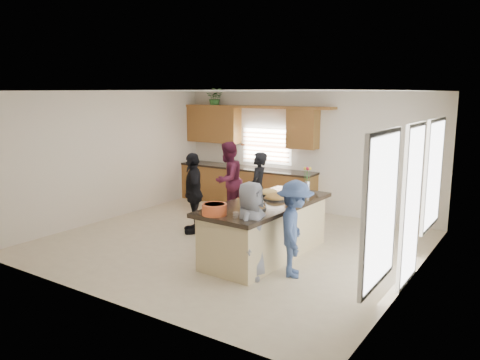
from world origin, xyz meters
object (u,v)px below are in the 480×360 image
Objects in this scene: woman_left_front at (193,193)px; woman_right_front at (251,230)px; woman_left_mid at (228,180)px; woman_right_back at (295,229)px; salad_bowl at (214,209)px; island at (266,230)px; woman_left_back at (258,190)px.

woman_right_front is (2.20, -1.34, -0.07)m from woman_left_front.
woman_right_front is at bearing 16.85° from woman_left_front.
woman_left_mid is 1.34m from woman_left_front.
woman_right_back reaches higher than woman_right_front.
woman_right_front reaches higher than salad_bowl.
woman_left_mid reaches higher than island.
woman_left_back reaches higher than woman_right_back.
woman_left_back is 2.74m from woman_right_back.
woman_right_front is at bearing 103.14° from woman_right_back.
salad_bowl is 1.25m from woman_right_back.
woman_left_mid is (-2.01, 1.74, 0.40)m from island.
woman_right_back reaches higher than island.
woman_right_front is at bearing -70.99° from island.
woman_left_back is (-1.06, 1.48, 0.33)m from island.
woman_left_front reaches higher than woman_left_back.
salad_bowl is (-0.23, -1.15, 0.59)m from island.
woman_left_front reaches higher than woman_right_back.
woman_left_front is at bearing 1.32° from woman_left_mid.
woman_left_front is (-0.86, -1.07, 0.02)m from woman_left_back.
salad_bowl is 0.23× the size of woman_left_front.
salad_bowl is 0.26× the size of woman_right_front.
salad_bowl is at bearing 96.51° from woman_right_back.
woman_right_front is at bearing 13.80° from woman_left_back.
woman_left_front is at bearing -53.93° from woman_left_back.
woman_left_mid is 3.62m from woman_right_back.
salad_bowl is at bearing 28.90° from woman_left_mid.
woman_left_mid reaches higher than woman_left_front.
salad_bowl is 3.40m from woman_left_mid.
woman_left_mid is at bearing 141.35° from island.
woman_right_back is at bearing 27.84° from woman_left_back.
woman_left_back is at bearing 17.42° from woman_right_front.
woman_left_front is 2.88m from woman_right_back.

